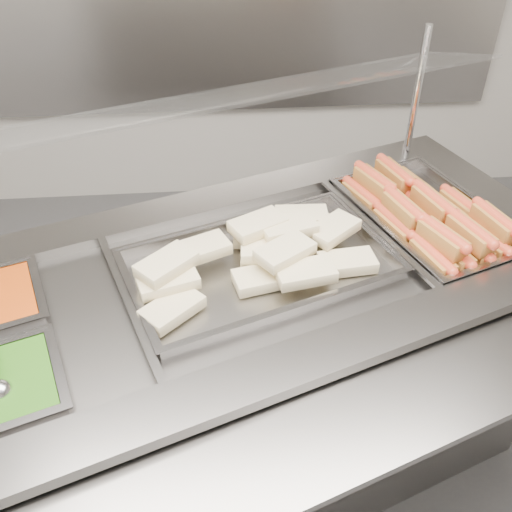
{
  "coord_description": "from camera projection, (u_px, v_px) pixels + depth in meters",
  "views": [
    {
      "loc": [
        -0.18,
        -0.82,
        2.03
      ],
      "look_at": [
        -0.07,
        0.48,
        1.01
      ],
      "focal_mm": 40.0,
      "sensor_mm": 36.0,
      "label": 1
    }
  ],
  "objects": [
    {
      "name": "sneeze_guard",
      "position": [
        202.0,
        106.0,
        1.58
      ],
      "size": [
        1.81,
        0.92,
        0.48
      ],
      "color": "silver",
      "rests_on": "steam_counter"
    },
    {
      "name": "back_panel",
      "position": [
        238.0,
        3.0,
        3.08
      ],
      "size": [
        3.0,
        0.04,
        1.2
      ],
      "primitive_type": "cube",
      "color": "#A09B96",
      "rests_on": "ground"
    },
    {
      "name": "tortilla_wraps",
      "position": [
        267.0,
        249.0,
        1.69
      ],
      "size": [
        0.7,
        0.51,
        0.11
      ],
      "color": "beige",
      "rests_on": "pan_wraps"
    },
    {
      "name": "tray_rail",
      "position": [
        338.0,
        428.0,
        1.29
      ],
      "size": [
        1.94,
        1.03,
        0.06
      ],
      "color": "gray",
      "rests_on": "steam_counter"
    },
    {
      "name": "pan_hotdogs",
      "position": [
        426.0,
        223.0,
        1.91
      ],
      "size": [
        0.56,
        0.69,
        0.11
      ],
      "color": "gray",
      "rests_on": "steam_counter"
    },
    {
      "name": "hotdogs_in_buns",
      "position": [
        429.0,
        214.0,
        1.86
      ],
      "size": [
        0.5,
        0.61,
        0.13
      ],
      "color": "#A66322",
      "rests_on": "pan_hotdogs"
    },
    {
      "name": "steam_counter",
      "position": [
        242.0,
        378.0,
        1.96
      ],
      "size": [
        2.25,
        1.56,
        0.99
      ],
      "color": "slate",
      "rests_on": "ground"
    },
    {
      "name": "pan_wraps",
      "position": [
        259.0,
        269.0,
        1.69
      ],
      "size": [
        0.85,
        0.67,
        0.08
      ],
      "color": "gray",
      "rests_on": "steam_counter"
    }
  ]
}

